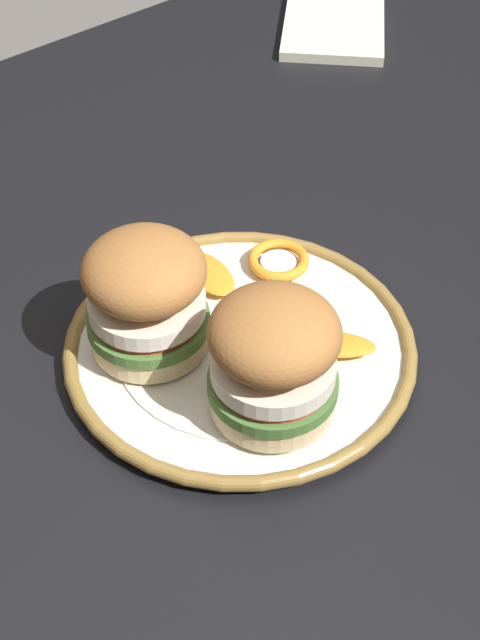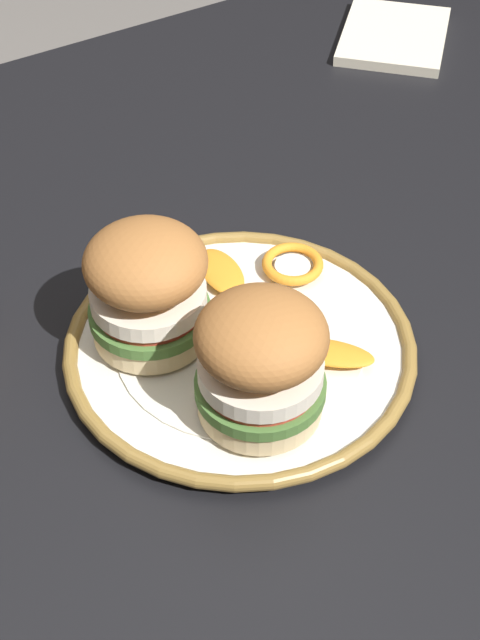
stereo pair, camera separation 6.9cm
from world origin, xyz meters
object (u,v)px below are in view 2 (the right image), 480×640
(dining_table, at_px, (253,400))
(sandwich_half_left, at_px, (261,360))
(sandwich_half_right, at_px, (147,286))
(dinner_plate, at_px, (240,348))

(dining_table, distance_m, sandwich_half_left, 0.19)
(sandwich_half_left, bearing_deg, dining_table, 59.56)
(sandwich_half_right, bearing_deg, sandwich_half_left, -74.42)
(sandwich_half_left, bearing_deg, dinner_plate, 69.73)
(sandwich_half_right, bearing_deg, dinner_plate, -38.56)
(sandwich_half_right, bearing_deg, dining_table, -14.73)
(dining_table, xyz_separation_m, sandwich_half_left, (-0.05, -0.09, 0.16))
(dining_table, height_order, sandwich_half_right, sandwich_half_right)
(sandwich_half_left, height_order, sandwich_half_right, same)
(dinner_plate, relative_size, sandwich_half_left, 2.43)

